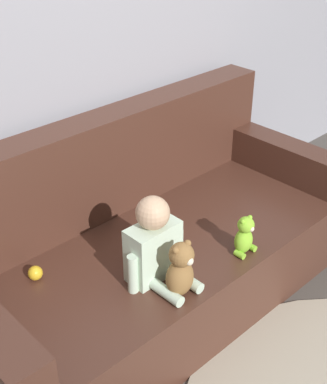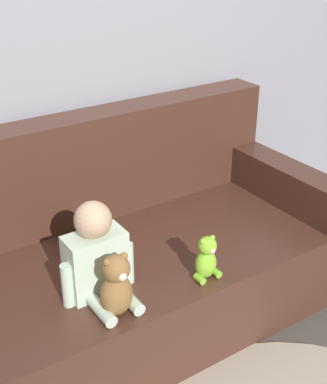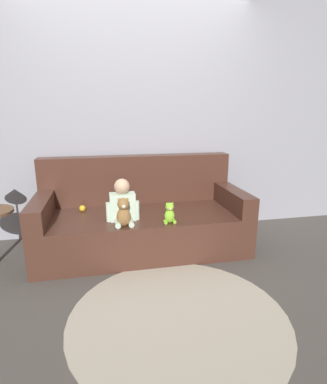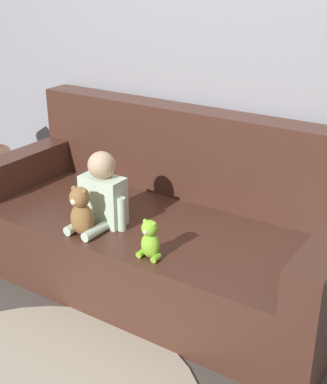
{
  "view_description": "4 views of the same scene",
  "coord_description": "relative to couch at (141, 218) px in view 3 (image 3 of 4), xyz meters",
  "views": [
    {
      "loc": [
        -1.4,
        -1.51,
        1.88
      ],
      "look_at": [
        0.03,
        -0.01,
        0.63
      ],
      "focal_mm": 50.0,
      "sensor_mm": 36.0,
      "label": 1
    },
    {
      "loc": [
        -0.92,
        -1.73,
        1.69
      ],
      "look_at": [
        0.2,
        -0.05,
        0.65
      ],
      "focal_mm": 50.0,
      "sensor_mm": 36.0,
      "label": 2
    },
    {
      "loc": [
        -0.36,
        -2.82,
        1.36
      ],
      "look_at": [
        0.2,
        -0.07,
        0.61
      ],
      "focal_mm": 28.0,
      "sensor_mm": 36.0,
      "label": 3
    },
    {
      "loc": [
        1.42,
        -2.1,
        1.64
      ],
      "look_at": [
        0.05,
        -0.01,
        0.56
      ],
      "focal_mm": 50.0,
      "sensor_mm": 36.0,
      "label": 4
    }
  ],
  "objects": [
    {
      "name": "floor_rug",
      "position": [
        0.09,
        -1.19,
        -0.3
      ],
      "size": [
        1.5,
        1.5,
        0.01
      ],
      "color": "#B2A893",
      "rests_on": "ground_plane"
    },
    {
      "name": "couch",
      "position": [
        0.0,
        0.0,
        0.0
      ],
      "size": [
        2.03,
        0.9,
        0.91
      ],
      "color": "#47281E",
      "rests_on": "ground_plane"
    },
    {
      "name": "plush_toy_side",
      "position": [
        0.2,
        -0.42,
        0.18
      ],
      "size": [
        0.11,
        0.09,
        0.19
      ],
      "color": "#8CD133",
      "rests_on": "couch"
    },
    {
      "name": "toy_ball",
      "position": [
        -0.58,
        0.07,
        0.12
      ],
      "size": [
        0.06,
        0.06,
        0.06
      ],
      "color": "gold",
      "rests_on": "couch"
    },
    {
      "name": "ground_plane",
      "position": [
        0.0,
        -0.07,
        -0.3
      ],
      "size": [
        12.0,
        12.0,
        0.0
      ],
      "primitive_type": "plane",
      "color": "#4C4742"
    },
    {
      "name": "wall_back",
      "position": [
        0.0,
        0.47,
        1.0
      ],
      "size": [
        8.0,
        0.05,
        2.6
      ],
      "color": "#93939E",
      "rests_on": "ground_plane"
    },
    {
      "name": "person_baby",
      "position": [
        -0.2,
        -0.27,
        0.26
      ],
      "size": [
        0.3,
        0.29,
        0.39
      ],
      "color": "silver",
      "rests_on": "couch"
    },
    {
      "name": "teddy_bear_brown",
      "position": [
        -0.21,
        -0.42,
        0.22
      ],
      "size": [
        0.12,
        0.12,
        0.26
      ],
      "color": "olive",
      "rests_on": "couch"
    }
  ]
}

